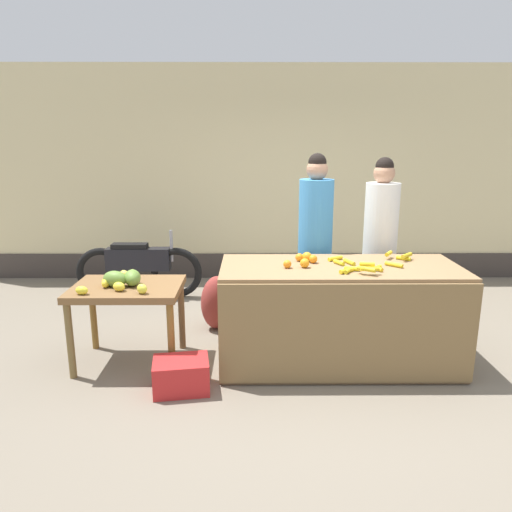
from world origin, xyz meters
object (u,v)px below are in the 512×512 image
produce_sack (217,302)px  produce_crate (181,375)px  vendor_woman_white_shirt (380,246)px  parked_motorcycle (139,267)px  vendor_woman_blue_shirt (315,246)px

produce_sack → produce_crate: bearing=-98.4°
produce_crate → produce_sack: produce_sack is taller
vendor_woman_white_shirt → parked_motorcycle: size_ratio=1.13×
parked_motorcycle → vendor_woman_white_shirt: bearing=-21.7°
vendor_woman_blue_shirt → produce_sack: bearing=173.5°
vendor_woman_blue_shirt → produce_crate: bearing=-135.3°
parked_motorcycle → produce_sack: 1.50m
vendor_woman_blue_shirt → parked_motorcycle: 2.44m
vendor_woman_white_shirt → produce_sack: (-1.68, 0.05, -0.62)m
vendor_woman_blue_shirt → produce_crate: vendor_woman_blue_shirt is taller
produce_crate → vendor_woman_blue_shirt: bearing=44.7°
vendor_woman_white_shirt → produce_sack: bearing=178.2°
produce_crate → produce_sack: (0.19, 1.30, 0.16)m
vendor_woman_white_shirt → parked_motorcycle: 3.00m
vendor_woman_blue_shirt → produce_sack: (-1.01, 0.12, -0.64)m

